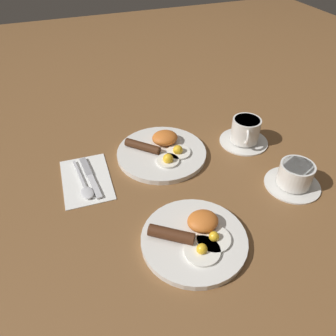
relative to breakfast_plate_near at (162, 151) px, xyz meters
name	(u,v)px	position (x,y,z in m)	size (l,w,h in m)	color
ground_plane	(162,155)	(0.00, 0.00, -0.01)	(3.00, 3.00, 0.00)	brown
breakfast_plate_near	(162,151)	(0.00, 0.00, 0.00)	(0.26, 0.26, 0.05)	silver
breakfast_plate_far	(195,237)	(0.04, 0.32, 0.00)	(0.23, 0.23, 0.05)	silver
teacup_near	(245,133)	(-0.26, 0.03, 0.02)	(0.15, 0.15, 0.08)	silver
teacup_far	(295,176)	(-0.28, 0.24, 0.02)	(0.14, 0.14, 0.07)	silver
napkin	(86,179)	(0.23, 0.04, -0.01)	(0.13, 0.20, 0.01)	white
knife	(90,175)	(0.22, 0.02, -0.01)	(0.03, 0.18, 0.01)	silver
spoon	(86,188)	(0.24, 0.08, 0.00)	(0.04, 0.17, 0.01)	silver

